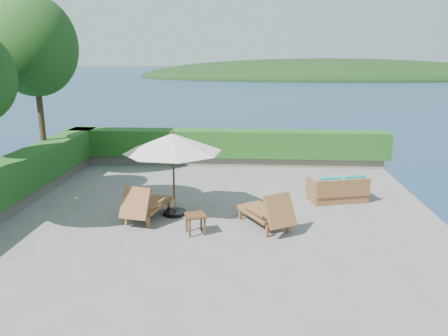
# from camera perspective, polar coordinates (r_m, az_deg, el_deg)

# --- Properties ---
(ground) EXTENTS (12.00, 12.00, 0.00)m
(ground) POSITION_cam_1_polar(r_m,az_deg,el_deg) (11.70, -1.74, -6.17)
(ground) COLOR gray
(ground) RESTS_ON ground
(foundation) EXTENTS (12.00, 12.00, 3.00)m
(foundation) POSITION_cam_1_polar(r_m,az_deg,el_deg) (12.33, -1.69, -12.93)
(foundation) COLOR #5D564A
(foundation) RESTS_ON ocean
(ocean) EXTENTS (600.00, 600.00, 0.00)m
(ocean) POSITION_cam_1_polar(r_m,az_deg,el_deg) (13.06, -1.64, -18.59)
(ocean) COLOR #19324E
(ocean) RESTS_ON ground
(offshore_island) EXTENTS (126.00, 57.60, 12.60)m
(offshore_island) POSITION_cam_1_polar(r_m,az_deg,el_deg) (152.94, 13.15, 11.43)
(offshore_island) COLOR black
(offshore_island) RESTS_ON ocean
(planter_wall_far) EXTENTS (12.00, 0.60, 0.36)m
(planter_wall_far) POSITION_cam_1_polar(r_m,az_deg,el_deg) (16.99, 0.09, 1.05)
(planter_wall_far) COLOR slate
(planter_wall_far) RESTS_ON ground
(planter_wall_left) EXTENTS (0.60, 12.00, 0.36)m
(planter_wall_left) POSITION_cam_1_polar(r_m,az_deg,el_deg) (13.38, -26.43, -4.24)
(planter_wall_left) COLOR slate
(planter_wall_left) RESTS_ON ground
(hedge_far) EXTENTS (12.40, 0.90, 1.00)m
(hedge_far) POSITION_cam_1_polar(r_m,az_deg,el_deg) (16.85, 0.09, 3.26)
(hedge_far) COLOR #1E4C15
(hedge_far) RESTS_ON planter_wall_far
(hedge_left) EXTENTS (0.90, 12.40, 1.00)m
(hedge_left) POSITION_cam_1_polar(r_m,az_deg,el_deg) (13.20, -26.76, -1.48)
(hedge_left) COLOR #1E4C15
(hedge_left) RESTS_ON planter_wall_left
(tree_far) EXTENTS (2.80, 2.80, 6.03)m
(tree_far) POSITION_cam_1_polar(r_m,az_deg,el_deg) (15.78, -23.60, 14.33)
(tree_far) COLOR #482E1B
(tree_far) RESTS_ON ground
(patio_umbrella) EXTENTS (3.18, 3.18, 2.29)m
(patio_umbrella) POSITION_cam_1_polar(r_m,az_deg,el_deg) (11.29, -6.71, 3.18)
(patio_umbrella) COLOR black
(patio_umbrella) RESTS_ON ground
(lounge_left) EXTENTS (1.06, 1.85, 1.00)m
(lounge_left) POSITION_cam_1_polar(r_m,az_deg,el_deg) (11.44, -10.24, -4.68)
(lounge_left) COLOR brown
(lounge_left) RESTS_ON ground
(lounge_right) EXTENTS (1.50, 1.85, 1.00)m
(lounge_right) POSITION_cam_1_polar(r_m,az_deg,el_deg) (10.77, 5.67, -5.72)
(lounge_right) COLOR brown
(lounge_right) RESTS_ON ground
(side_table) EXTENTS (0.59, 0.59, 0.49)m
(side_table) POSITION_cam_1_polar(r_m,az_deg,el_deg) (10.41, -3.75, -6.51)
(side_table) COLOR brown
(side_table) RESTS_ON ground
(wicker_loveseat) EXTENTS (1.80, 1.23, 0.80)m
(wicker_loveseat) POSITION_cam_1_polar(r_m,az_deg,el_deg) (13.13, 14.65, -2.90)
(wicker_loveseat) COLOR brown
(wicker_loveseat) RESTS_ON ground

